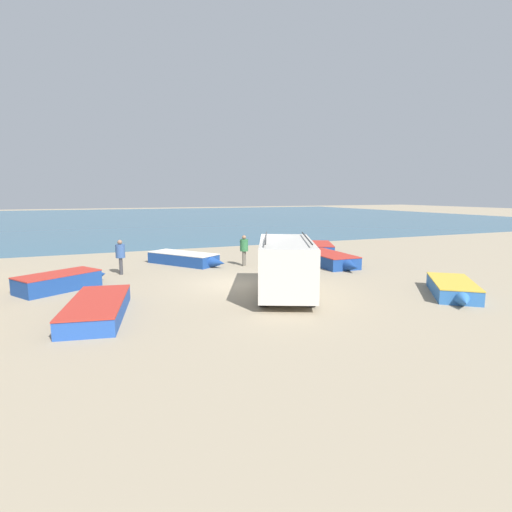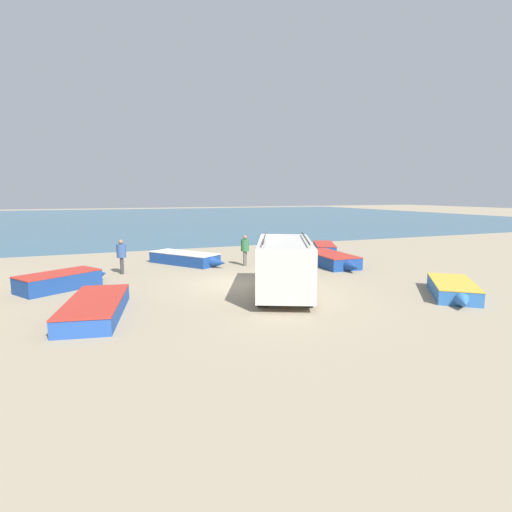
{
  "view_description": "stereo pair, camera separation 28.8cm",
  "coord_description": "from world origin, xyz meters",
  "px_view_note": "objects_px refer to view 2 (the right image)",
  "views": [
    {
      "loc": [
        -5.9,
        -15.67,
        3.82
      ],
      "look_at": [
        1.05,
        1.07,
        1.0
      ],
      "focal_mm": 28.0,
      "sensor_mm": 36.0,
      "label": 1
    },
    {
      "loc": [
        -5.63,
        -15.78,
        3.82
      ],
      "look_at": [
        1.05,
        1.07,
        1.0
      ],
      "focal_mm": 28.0,
      "sensor_mm": 36.0,
      "label": 2
    }
  ],
  "objects_px": {
    "fishing_rowboat_3": "(453,289)",
    "fisherman_1": "(245,248)",
    "fishing_rowboat_2": "(330,259)",
    "parked_van": "(285,265)",
    "fisherman_0": "(121,253)",
    "fishing_rowboat_1": "(62,280)",
    "fishing_rowboat_0": "(187,258)",
    "fishing_rowboat_5": "(324,248)",
    "fishing_rowboat_4": "(96,307)"
  },
  "relations": [
    {
      "from": "fishing_rowboat_3",
      "to": "fisherman_1",
      "type": "bearing_deg",
      "value": -112.8
    },
    {
      "from": "fishing_rowboat_2",
      "to": "fishing_rowboat_3",
      "type": "relative_size",
      "value": 1.35
    },
    {
      "from": "parked_van",
      "to": "fisherman_1",
      "type": "xyz_separation_m",
      "value": [
        0.75,
        6.44,
        -0.18
      ]
    },
    {
      "from": "fisherman_0",
      "to": "fisherman_1",
      "type": "relative_size",
      "value": 1.01
    },
    {
      "from": "fishing_rowboat_1",
      "to": "fisherman_1",
      "type": "xyz_separation_m",
      "value": [
        8.73,
        2.23,
        0.64
      ]
    },
    {
      "from": "parked_van",
      "to": "fisherman_1",
      "type": "relative_size",
      "value": 3.31
    },
    {
      "from": "fishing_rowboat_1",
      "to": "fishing_rowboat_3",
      "type": "height_order",
      "value": "fishing_rowboat_1"
    },
    {
      "from": "parked_van",
      "to": "fishing_rowboat_3",
      "type": "relative_size",
      "value": 1.48
    },
    {
      "from": "fishing_rowboat_0",
      "to": "fishing_rowboat_1",
      "type": "xyz_separation_m",
      "value": [
        -5.91,
        -3.87,
        0.03
      ]
    },
    {
      "from": "fishing_rowboat_0",
      "to": "fishing_rowboat_5",
      "type": "bearing_deg",
      "value": 60.38
    },
    {
      "from": "fishing_rowboat_1",
      "to": "fishing_rowboat_4",
      "type": "bearing_deg",
      "value": -106.28
    },
    {
      "from": "fishing_rowboat_3",
      "to": "fisherman_1",
      "type": "distance_m",
      "value": 10.37
    },
    {
      "from": "fishing_rowboat_1",
      "to": "fisherman_0",
      "type": "bearing_deg",
      "value": 10.96
    },
    {
      "from": "fishing_rowboat_2",
      "to": "fisherman_1",
      "type": "xyz_separation_m",
      "value": [
        -4.31,
        1.57,
        0.66
      ]
    },
    {
      "from": "fishing_rowboat_1",
      "to": "fishing_rowboat_3",
      "type": "bearing_deg",
      "value": -58.99
    },
    {
      "from": "fishing_rowboat_2",
      "to": "fishing_rowboat_5",
      "type": "relative_size",
      "value": 1.2
    },
    {
      "from": "parked_van",
      "to": "fisherman_1",
      "type": "distance_m",
      "value": 6.48
    },
    {
      "from": "fishing_rowboat_4",
      "to": "fisherman_0",
      "type": "bearing_deg",
      "value": 0.6
    },
    {
      "from": "fishing_rowboat_2",
      "to": "fisherman_0",
      "type": "bearing_deg",
      "value": -96.67
    },
    {
      "from": "fishing_rowboat_0",
      "to": "fishing_rowboat_4",
      "type": "distance_m",
      "value": 9.42
    },
    {
      "from": "fishing_rowboat_3",
      "to": "fishing_rowboat_4",
      "type": "xyz_separation_m",
      "value": [
        -12.5,
        2.47,
        -0.0
      ]
    },
    {
      "from": "fishing_rowboat_3",
      "to": "fisherman_1",
      "type": "height_order",
      "value": "fisherman_1"
    },
    {
      "from": "fishing_rowboat_0",
      "to": "fisherman_1",
      "type": "distance_m",
      "value": 3.33
    },
    {
      "from": "parked_van",
      "to": "fisherman_1",
      "type": "height_order",
      "value": "parked_van"
    },
    {
      "from": "fishing_rowboat_2",
      "to": "fisherman_0",
      "type": "relative_size",
      "value": 2.98
    },
    {
      "from": "fishing_rowboat_1",
      "to": "fishing_rowboat_2",
      "type": "bearing_deg",
      "value": -29.81
    },
    {
      "from": "parked_van",
      "to": "fishing_rowboat_5",
      "type": "height_order",
      "value": "parked_van"
    },
    {
      "from": "fishing_rowboat_1",
      "to": "fisherman_0",
      "type": "height_order",
      "value": "fisherman_0"
    },
    {
      "from": "fishing_rowboat_3",
      "to": "fisherman_0",
      "type": "bearing_deg",
      "value": -90.88
    },
    {
      "from": "fisherman_0",
      "to": "fisherman_1",
      "type": "bearing_deg",
      "value": 7.84
    },
    {
      "from": "fishing_rowboat_1",
      "to": "fishing_rowboat_2",
      "type": "xyz_separation_m",
      "value": [
        13.04,
        0.66,
        -0.02
      ]
    },
    {
      "from": "parked_van",
      "to": "fishing_rowboat_2",
      "type": "height_order",
      "value": "parked_van"
    },
    {
      "from": "fishing_rowboat_2",
      "to": "fishing_rowboat_3",
      "type": "xyz_separation_m",
      "value": [
        0.74,
        -7.46,
        -0.05
      ]
    },
    {
      "from": "fisherman_1",
      "to": "fishing_rowboat_2",
      "type": "bearing_deg",
      "value": -162.25
    },
    {
      "from": "fishing_rowboat_4",
      "to": "fishing_rowboat_3",
      "type": "bearing_deg",
      "value": -90.64
    },
    {
      "from": "fisherman_1",
      "to": "fishing_rowboat_5",
      "type": "bearing_deg",
      "value": -120.28
    },
    {
      "from": "parked_van",
      "to": "fisherman_0",
      "type": "bearing_deg",
      "value": 64.8
    },
    {
      "from": "parked_van",
      "to": "fisherman_0",
      "type": "relative_size",
      "value": 3.28
    },
    {
      "from": "fishing_rowboat_5",
      "to": "fishing_rowboat_0",
      "type": "bearing_deg",
      "value": -58.18
    },
    {
      "from": "fishing_rowboat_0",
      "to": "fishing_rowboat_2",
      "type": "distance_m",
      "value": 7.82
    },
    {
      "from": "fishing_rowboat_0",
      "to": "fisherman_1",
      "type": "relative_size",
      "value": 2.74
    },
    {
      "from": "fishing_rowboat_2",
      "to": "fishing_rowboat_5",
      "type": "bearing_deg",
      "value": 154.41
    },
    {
      "from": "fishing_rowboat_3",
      "to": "fishing_rowboat_4",
      "type": "bearing_deg",
      "value": -63.18
    },
    {
      "from": "fishing_rowboat_3",
      "to": "fishing_rowboat_4",
      "type": "height_order",
      "value": "fishing_rowboat_3"
    },
    {
      "from": "fishing_rowboat_0",
      "to": "fishing_rowboat_5",
      "type": "distance_m",
      "value": 9.42
    },
    {
      "from": "fishing_rowboat_3",
      "to": "fisherman_1",
      "type": "xyz_separation_m",
      "value": [
        -5.05,
        9.03,
        0.71
      ]
    },
    {
      "from": "fishing_rowboat_2",
      "to": "fisherman_1",
      "type": "height_order",
      "value": "fisherman_1"
    },
    {
      "from": "parked_van",
      "to": "fishing_rowboat_5",
      "type": "distance_m",
      "value": 11.68
    },
    {
      "from": "fishing_rowboat_5",
      "to": "fishing_rowboat_1",
      "type": "bearing_deg",
      "value": -46.59
    },
    {
      "from": "fishing_rowboat_1",
      "to": "fisherman_1",
      "type": "distance_m",
      "value": 9.03
    }
  ]
}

